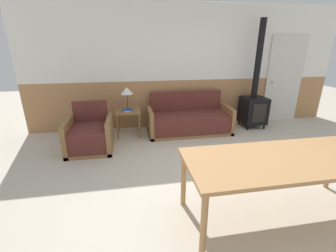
{
  "coord_description": "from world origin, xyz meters",
  "views": [
    {
      "loc": [
        -1.38,
        -2.44,
        1.81
      ],
      "look_at": [
        -0.77,
        1.03,
        0.55
      ],
      "focal_mm": 24.0,
      "sensor_mm": 36.0,
      "label": 1
    }
  ],
  "objects": [
    {
      "name": "ground_plane",
      "position": [
        0.0,
        0.0,
        0.0
      ],
      "size": [
        16.0,
        16.0,
        0.0
      ],
      "primitive_type": "plane",
      "color": "beige"
    },
    {
      "name": "wall_back",
      "position": [
        0.0,
        2.63,
        1.35
      ],
      "size": [
        7.2,
        0.06,
        2.7
      ],
      "color": "#AD7A4C",
      "rests_on": "ground_plane"
    },
    {
      "name": "couch",
      "position": [
        -0.11,
        2.1,
        0.26
      ],
      "size": [
        1.79,
        0.79,
        0.85
      ],
      "color": "olive",
      "rests_on": "ground_plane"
    },
    {
      "name": "armchair",
      "position": [
        -2.12,
        1.55,
        0.27
      ],
      "size": [
        0.79,
        0.81,
        0.83
      ],
      "rotation": [
        0.0,
        0.0,
        0.03
      ],
      "color": "olive",
      "rests_on": "ground_plane"
    },
    {
      "name": "side_table",
      "position": [
        -1.42,
        2.16,
        0.45
      ],
      "size": [
        0.5,
        0.5,
        0.54
      ],
      "color": "olive",
      "rests_on": "ground_plane"
    },
    {
      "name": "table_lamp",
      "position": [
        -1.42,
        2.25,
        0.92
      ],
      "size": [
        0.26,
        0.26,
        0.47
      ],
      "color": "#4C3823",
      "rests_on": "side_table"
    },
    {
      "name": "book_stack",
      "position": [
        -1.43,
        2.08,
        0.57
      ],
      "size": [
        0.22,
        0.15,
        0.05
      ],
      "color": "white",
      "rests_on": "side_table"
    },
    {
      "name": "dining_table",
      "position": [
        0.19,
        -0.61,
        0.66
      ],
      "size": [
        2.11,
        0.85,
        0.73
      ],
      "color": "#B27F4C",
      "rests_on": "ground_plane"
    },
    {
      "name": "wood_stove",
      "position": [
        1.45,
        2.2,
        0.58
      ],
      "size": [
        0.52,
        0.51,
        2.37
      ],
      "color": "black",
      "rests_on": "ground_plane"
    },
    {
      "name": "entry_door",
      "position": [
        2.41,
        2.57,
        1.03
      ],
      "size": [
        0.94,
        0.09,
        2.05
      ],
      "color": "silver",
      "rests_on": "ground_plane"
    }
  ]
}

